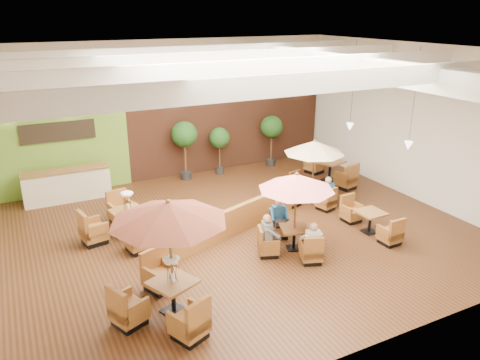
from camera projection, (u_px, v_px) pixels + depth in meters
room at (228, 109)px, 14.56m from camera, size 14.04×14.00×5.52m
service_counter at (67, 185)px, 16.89m from camera, size 3.00×0.75×1.18m
booth_divider at (241, 218)px, 14.54m from camera, size 6.16×2.33×0.90m
table_0 at (167, 235)px, 10.05m from camera, size 2.76×2.93×2.80m
table_1 at (294, 194)px, 12.99m from camera, size 2.30×2.43×2.35m
table_2 at (313, 157)px, 16.38m from camera, size 2.25×2.36×2.32m
table_3 at (120, 224)px, 14.10m from camera, size 2.01×2.92×1.62m
table_4 at (370, 222)px, 14.51m from camera, size 0.81×2.34×0.88m
table_5 at (330, 171)px, 18.95m from camera, size 1.15×2.94×1.05m
topiary_0 at (184, 137)px, 18.61m from camera, size 1.04×1.04×2.41m
topiary_1 at (219, 140)px, 19.36m from camera, size 0.86×0.86×1.99m
topiary_2 at (272, 129)px, 20.35m from camera, size 0.96×0.96×2.24m
diner_0 at (312, 238)px, 12.62m from camera, size 0.40×0.35×0.75m
diner_1 at (279, 214)px, 14.06m from camera, size 0.42×0.39×0.77m
diner_2 at (269, 231)px, 12.98m from camera, size 0.38×0.43×0.80m
diner_3 at (327, 190)px, 16.01m from camera, size 0.39×0.32×0.77m
diner_4 at (327, 190)px, 16.01m from camera, size 0.37×0.31×0.74m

